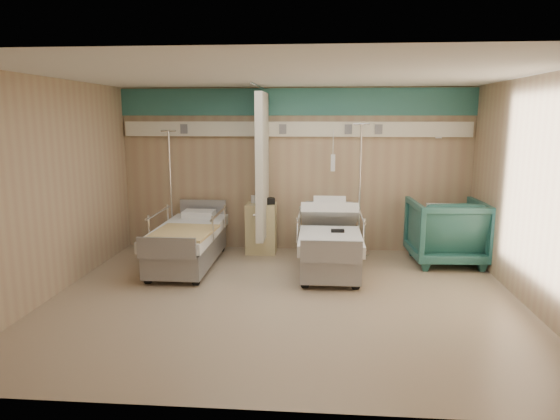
% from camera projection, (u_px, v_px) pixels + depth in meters
% --- Properties ---
extents(ground, '(6.00, 5.00, 0.00)m').
position_uv_depth(ground, '(284.00, 298.00, 6.43)').
color(ground, gray).
rests_on(ground, ground).
extents(room_walls, '(6.04, 5.04, 2.82)m').
position_uv_depth(room_walls, '(283.00, 152.00, 6.33)').
color(room_walls, tan).
rests_on(room_walls, ground).
extents(bed_right, '(1.00, 2.16, 0.63)m').
position_uv_depth(bed_right, '(330.00, 249.00, 7.59)').
color(bed_right, silver).
rests_on(bed_right, ground).
extents(bed_left, '(1.00, 2.16, 0.63)m').
position_uv_depth(bed_left, '(188.00, 246.00, 7.77)').
color(bed_left, silver).
rests_on(bed_left, ground).
extents(bedside_cabinet, '(0.50, 0.48, 0.85)m').
position_uv_depth(bedside_cabinet, '(261.00, 228.00, 8.55)').
color(bedside_cabinet, '#CEBD81').
rests_on(bedside_cabinet, ground).
extents(visitor_armchair, '(1.16, 1.19, 1.03)m').
position_uv_depth(visitor_armchair, '(446.00, 231.00, 7.90)').
color(visitor_armchair, '#21534D').
rests_on(visitor_armchair, ground).
extents(waffle_blanket, '(0.61, 0.54, 0.07)m').
position_uv_depth(waffle_blanket, '(449.00, 197.00, 7.82)').
color(waffle_blanket, silver).
rests_on(waffle_blanket, visitor_armchair).
extents(iv_stand_right, '(0.39, 0.39, 2.20)m').
position_uv_depth(iv_stand_right, '(358.00, 228.00, 8.41)').
color(iv_stand_right, silver).
rests_on(iv_stand_right, ground).
extents(iv_stand_left, '(0.37, 0.37, 2.09)m').
position_uv_depth(iv_stand_left, '(172.00, 228.00, 8.56)').
color(iv_stand_left, silver).
rests_on(iv_stand_left, ground).
extents(call_remote, '(0.20, 0.10, 0.04)m').
position_uv_depth(call_remote, '(338.00, 231.00, 7.35)').
color(call_remote, black).
rests_on(call_remote, bed_right).
extents(tan_blanket, '(0.90, 1.10, 0.04)m').
position_uv_depth(tan_blanket, '(183.00, 232.00, 7.25)').
color(tan_blanket, tan).
rests_on(tan_blanket, bed_left).
extents(toiletry_bag, '(0.22, 0.17, 0.11)m').
position_uv_depth(toiletry_bag, '(269.00, 201.00, 8.41)').
color(toiletry_bag, black).
rests_on(toiletry_bag, bedside_cabinet).
extents(white_cup, '(0.11, 0.11, 0.13)m').
position_uv_depth(white_cup, '(254.00, 199.00, 8.55)').
color(white_cup, white).
rests_on(white_cup, bedside_cabinet).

